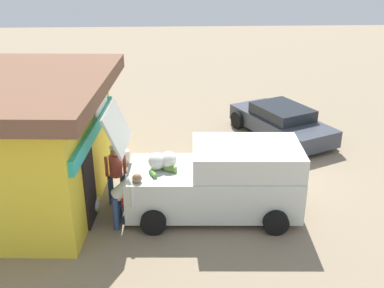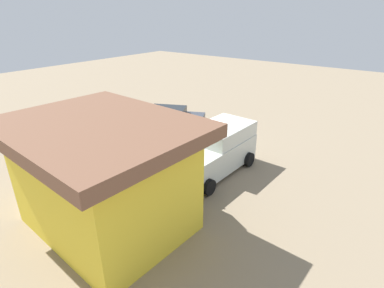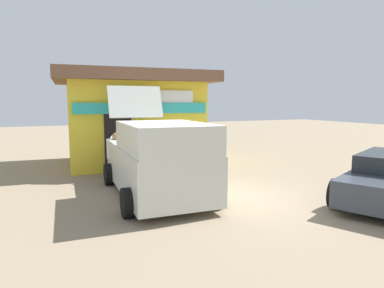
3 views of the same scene
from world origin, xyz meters
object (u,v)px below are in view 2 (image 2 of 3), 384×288
delivery_van (213,150)px  vendor_standing (160,171)px  parked_sedan (167,118)px  paint_bucket (115,169)px  unloaded_banana_pile (155,200)px  customer_bending (190,178)px  storefront_bar (105,174)px

delivery_van → vendor_standing: size_ratio=2.90×
parked_sedan → paint_bucket: parked_sedan is taller
vendor_standing → unloaded_banana_pile: bearing=119.1°
paint_bucket → unloaded_banana_pile: bearing=166.5°
customer_bending → unloaded_banana_pile: customer_bending is taller
customer_bending → delivery_van: bearing=-76.5°
vendor_standing → customer_bending: (-1.16, -0.33, -0.05)m
storefront_bar → delivery_van: 5.17m
customer_bending → paint_bucket: 3.83m
customer_bending → unloaded_banana_pile: size_ratio=1.55×
vendor_standing → paint_bucket: bearing=0.5°
parked_sedan → unloaded_banana_pile: 8.01m
paint_bucket → vendor_standing: bearing=-179.5°
parked_sedan → customer_bending: size_ratio=3.11×
storefront_bar → customer_bending: bearing=-115.0°
customer_bending → paint_bucket: size_ratio=3.72×
vendor_standing → customer_bending: size_ratio=1.14×
delivery_van → parked_sedan: (5.10, -2.83, -0.38)m
storefront_bar → vendor_standing: size_ratio=3.54×
storefront_bar → delivery_van: (-0.66, -5.05, -0.89)m
delivery_van → parked_sedan: size_ratio=1.06×
storefront_bar → vendor_standing: (-0.08, -2.32, -0.87)m
parked_sedan → unloaded_banana_pile: bearing=128.0°
delivery_van → paint_bucket: (3.17, 2.76, -0.75)m
parked_sedan → customer_bending: bearing=137.3°
paint_bucket → parked_sedan: bearing=-71.0°
storefront_bar → vendor_standing: 2.48m
delivery_van → paint_bucket: 4.27m
customer_bending → vendor_standing: bearing=15.9°
vendor_standing → storefront_bar: bearing=88.1°
vendor_standing → customer_bending: bearing=-164.1°
delivery_van → customer_bending: 2.47m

